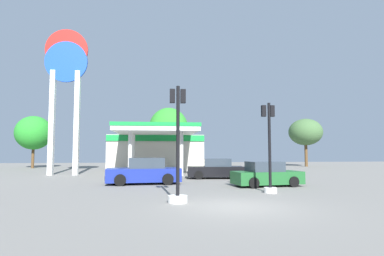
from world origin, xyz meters
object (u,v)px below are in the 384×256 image
tree_1 (169,129)px  tree_2 (305,132)px  traffic_signal_1 (178,161)px  traffic_signal_0 (269,154)px  station_pole_sign (66,82)px  car_2 (215,169)px  car_1 (267,175)px  tree_0 (34,133)px  car_0 (144,172)px

tree_1 → tree_2: 18.34m
traffic_signal_1 → traffic_signal_0: bearing=26.8°
station_pole_sign → car_2: (12.32, -4.71, -7.33)m
car_2 → traffic_signal_1: traffic_signal_1 is taller
car_1 → traffic_signal_0: (-0.86, -2.82, 1.25)m
tree_0 → tree_2: (34.33, 0.14, 0.33)m
car_1 → tree_1: size_ratio=0.57×
car_2 → traffic_signal_0: size_ratio=0.96×
car_0 → tree_0: tree_0 is taller
station_pole_sign → traffic_signal_0: (13.43, -13.03, -6.10)m
traffic_signal_0 → tree_0: tree_0 is taller
station_pole_sign → traffic_signal_1: station_pole_sign is taller
car_2 → tree_0: (-19.01, 16.10, 3.54)m
station_pole_sign → tree_0: bearing=120.4°
station_pole_sign → tree_0: (-6.69, 11.39, -3.79)m
traffic_signal_0 → traffic_signal_1: bearing=-153.2°
car_2 → tree_1: bearing=101.4°
traffic_signal_0 → station_pole_sign: bearing=135.9°
station_pole_sign → tree_1: station_pole_sign is taller
car_0 → tree_1: (2.24, 18.05, 4.02)m
car_1 → tree_0: size_ratio=0.67×
car_1 → car_0: bearing=163.7°
traffic_signal_1 → tree_2: size_ratio=0.74×
station_pole_sign → tree_1: (9.37, 9.93, -3.25)m
car_2 → tree_2: (15.32, 16.24, 3.87)m
car_1 → tree_2: tree_2 is taller
tree_1 → tree_2: bearing=5.0°
station_pole_sign → traffic_signal_0: size_ratio=2.87×
tree_0 → tree_1: 16.14m
tree_0 → tree_1: bearing=-5.2°
car_0 → car_2: 6.21m
car_0 → tree_0: 24.17m
station_pole_sign → traffic_signal_1: size_ratio=2.72×
car_0 → traffic_signal_1: size_ratio=1.00×
traffic_signal_1 → station_pole_sign: bearing=119.5°
car_2 → traffic_signal_1: (-3.59, -10.70, 0.97)m
traffic_signal_0 → tree_2: 28.50m
tree_0 → tree_2: size_ratio=0.98×
tree_1 → car_0: bearing=-97.1°
car_0 → traffic_signal_1: (1.59, -7.28, 0.90)m
car_1 → traffic_signal_0: 3.20m
traffic_signal_0 → tree_1: 23.48m
car_1 → tree_1: 21.13m
car_0 → tree_0: size_ratio=0.75×
car_0 → traffic_signal_0: (6.29, -4.90, 1.16)m
car_1 → car_2: (-1.97, 5.50, 0.03)m
car_0 → tree_2: tree_2 is taller
car_1 → tree_2: (13.35, 21.75, 3.90)m
car_2 → traffic_signal_1: bearing=-108.6°
tree_2 → car_2: bearing=-133.3°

